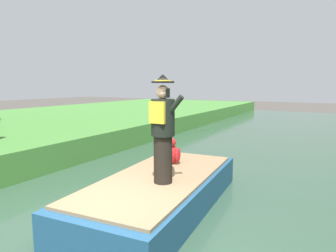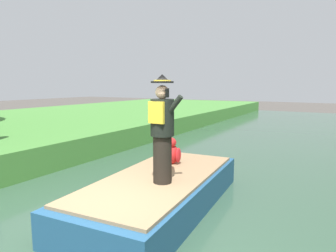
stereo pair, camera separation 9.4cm
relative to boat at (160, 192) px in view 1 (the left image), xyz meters
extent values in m
plane|color=#4C4742|center=(0.00, -1.41, -0.40)|extent=(80.00, 80.00, 0.00)
cube|color=#33513D|center=(0.00, -1.41, -0.35)|extent=(7.12, 48.00, 0.10)
cube|color=#23517A|center=(0.00, 0.00, -0.02)|extent=(2.12, 4.33, 0.56)
cube|color=#997A56|center=(0.00, 0.00, 0.28)|extent=(1.95, 3.98, 0.05)
cylinder|color=black|center=(0.24, -0.29, 0.72)|extent=(0.32, 0.32, 0.82)
cylinder|color=black|center=(0.24, -0.29, 1.44)|extent=(0.40, 0.40, 0.62)
cube|color=gold|center=(0.24, -0.48, 1.54)|extent=(0.28, 0.06, 0.36)
sphere|color=#DBA884|center=(0.24, -0.29, 1.86)|extent=(0.23, 0.23, 0.23)
cylinder|color=black|center=(0.24, -0.29, 2.03)|extent=(0.38, 0.38, 0.03)
cone|color=black|center=(0.24, -0.29, 2.10)|extent=(0.26, 0.26, 0.12)
cylinder|color=gold|center=(0.24, -0.29, 2.05)|extent=(0.29, 0.29, 0.02)
cylinder|color=black|center=(0.46, -0.33, 1.62)|extent=(0.38, 0.09, 0.43)
cube|color=black|center=(0.37, -0.35, 1.85)|extent=(0.03, 0.08, 0.15)
ellipsoid|color=red|center=(-0.21, 0.87, 0.51)|extent=(0.26, 0.32, 0.40)
sphere|color=red|center=(-0.21, 0.83, 0.78)|extent=(0.20, 0.20, 0.20)
cone|color=yellow|center=(-0.21, 0.73, 0.77)|extent=(0.09, 0.09, 0.09)
ellipsoid|color=red|center=(-0.35, 0.87, 0.51)|extent=(0.08, 0.20, 0.32)
ellipsoid|color=red|center=(-0.07, 0.87, 0.51)|extent=(0.08, 0.20, 0.32)
camera|label=1|loc=(2.76, -4.63, 1.99)|focal=32.09mm
camera|label=2|loc=(2.84, -4.59, 1.99)|focal=32.09mm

